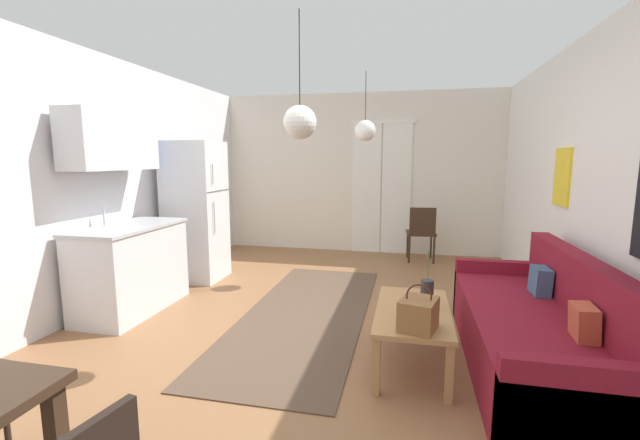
{
  "coord_description": "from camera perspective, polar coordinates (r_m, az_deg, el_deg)",
  "views": [
    {
      "loc": [
        0.83,
        -3.29,
        1.54
      ],
      "look_at": [
        -0.09,
        0.92,
        0.9
      ],
      "focal_mm": 23.03,
      "sensor_mm": 36.0,
      "label": 1
    }
  ],
  "objects": [
    {
      "name": "ground_plane",
      "position": [
        3.75,
        -1.68,
        -16.66
      ],
      "size": [
        5.11,
        7.58,
        0.1
      ],
      "primitive_type": "cube",
      "color": "#8E603D"
    },
    {
      "name": "wall_back",
      "position": [
        6.88,
        5.61,
        6.37
      ],
      "size": [
        4.71,
        0.13,
        2.6
      ],
      "color": "silver",
      "rests_on": "ground_plane"
    },
    {
      "name": "wall_right",
      "position": [
        3.61,
        36.5,
        3.01
      ],
      "size": [
        0.12,
        7.18,
        2.6
      ],
      "color": "white",
      "rests_on": "ground_plane"
    },
    {
      "name": "wall_left",
      "position": [
        4.56,
        -31.25,
        4.23
      ],
      "size": [
        0.12,
        7.18,
        2.6
      ],
      "color": "silver",
      "rests_on": "ground_plane"
    },
    {
      "name": "area_rug",
      "position": [
        4.24,
        -1.97,
        -12.81
      ],
      "size": [
        1.17,
        3.18,
        0.01
      ],
      "primitive_type": "cube",
      "color": "brown",
      "rests_on": "ground_plane"
    },
    {
      "name": "couch",
      "position": [
        3.49,
        28.22,
        -13.79
      ],
      "size": [
        0.82,
        2.14,
        0.86
      ],
      "color": "maroon",
      "rests_on": "ground_plane"
    },
    {
      "name": "coffee_table",
      "position": [
        3.24,
        12.76,
        -12.88
      ],
      "size": [
        0.54,
        1.04,
        0.43
      ],
      "color": "#B27F4C",
      "rests_on": "ground_plane"
    },
    {
      "name": "bamboo_vase",
      "position": [
        3.25,
        14.63,
        -9.84
      ],
      "size": [
        0.1,
        0.1,
        0.43
      ],
      "color": "#2D2D33",
      "rests_on": "coffee_table"
    },
    {
      "name": "handbag",
      "position": [
        2.84,
        13.51,
        -12.54
      ],
      "size": [
        0.28,
        0.31,
        0.31
      ],
      "color": "brown",
      "rests_on": "coffee_table"
    },
    {
      "name": "refrigerator",
      "position": [
        5.48,
        -16.89,
        1.18
      ],
      "size": [
        0.68,
        0.61,
        1.76
      ],
      "color": "white",
      "rests_on": "ground_plane"
    },
    {
      "name": "kitchen_counter",
      "position": [
        4.57,
        -25.28,
        -2.31
      ],
      "size": [
        0.6,
        1.2,
        2.0
      ],
      "color": "silver",
      "rests_on": "ground_plane"
    },
    {
      "name": "accent_chair",
      "position": [
        6.35,
        13.91,
        -1.46
      ],
      "size": [
        0.45,
        0.43,
        0.84
      ],
      "rotation": [
        0.0,
        0.0,
        3.22
      ],
      "color": "#382619",
      "rests_on": "ground_plane"
    },
    {
      "name": "pendant_lamp_near",
      "position": [
        3.13,
        -2.81,
        13.41
      ],
      "size": [
        0.25,
        0.25,
        0.92
      ],
      "color": "black"
    },
    {
      "name": "pendant_lamp_far",
      "position": [
        5.25,
        6.29,
        12.24
      ],
      "size": [
        0.26,
        0.26,
        0.84
      ],
      "color": "black"
    }
  ]
}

